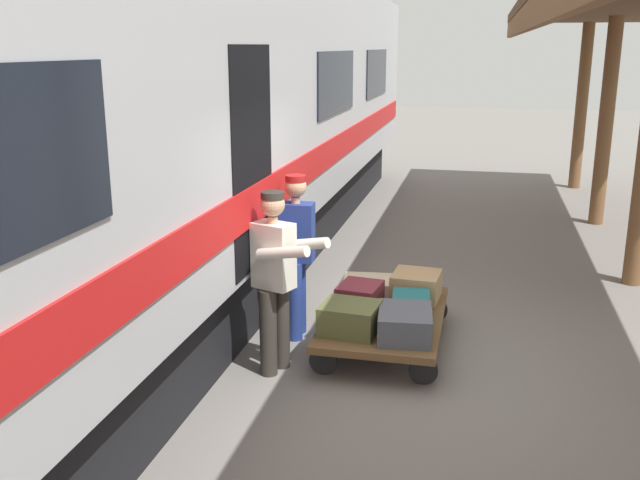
% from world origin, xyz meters
% --- Properties ---
extents(ground_plane, '(60.00, 60.00, 0.00)m').
position_xyz_m(ground_plane, '(0.00, 0.00, 0.00)').
color(ground_plane, slate).
extents(train_car, '(3.03, 21.21, 4.00)m').
position_xyz_m(train_car, '(3.24, 0.00, 2.06)').
color(train_car, '#B7BABF').
rests_on(train_car, ground_plane).
extents(luggage_cart, '(1.18, 1.94, 0.33)m').
position_xyz_m(luggage_cart, '(0.60, -0.64, 0.29)').
color(luggage_cart, brown).
rests_on(luggage_cart, ground_plane).
extents(suitcase_cream_canvas, '(0.56, 0.50, 0.18)m').
position_xyz_m(suitcase_cream_canvas, '(0.85, -1.17, 0.43)').
color(suitcase_cream_canvas, beige).
rests_on(suitcase_cream_canvas, luggage_cart).
extents(suitcase_teal_softside, '(0.40, 0.50, 0.22)m').
position_xyz_m(suitcase_teal_softside, '(0.34, -0.64, 0.45)').
color(suitcase_teal_softside, '#1E666B').
rests_on(suitcase_teal_softside, luggage_cart).
extents(suitcase_slate_roller, '(0.54, 0.66, 0.26)m').
position_xyz_m(suitcase_slate_roller, '(0.34, -0.10, 0.46)').
color(suitcase_slate_roller, '#4C515B').
rests_on(suitcase_slate_roller, luggage_cart).
extents(suitcase_olive_duffel, '(0.56, 0.52, 0.28)m').
position_xyz_m(suitcase_olive_duffel, '(0.85, -0.10, 0.47)').
color(suitcase_olive_duffel, brown).
rests_on(suitcase_olive_duffel, luggage_cart).
extents(suitcase_burgundy_valise, '(0.45, 0.50, 0.30)m').
position_xyz_m(suitcase_burgundy_valise, '(0.85, -0.64, 0.48)').
color(suitcase_burgundy_valise, maroon).
rests_on(suitcase_burgundy_valise, luggage_cart).
extents(suitcase_tan_vintage, '(0.52, 0.53, 0.28)m').
position_xyz_m(suitcase_tan_vintage, '(0.34, -1.17, 0.48)').
color(suitcase_tan_vintage, tan).
rests_on(suitcase_tan_vintage, luggage_cart).
extents(porter_in_overalls, '(0.68, 0.45, 1.70)m').
position_xyz_m(porter_in_overalls, '(1.55, -0.68, 0.93)').
color(porter_in_overalls, navy).
rests_on(porter_in_overalls, ground_plane).
extents(porter_by_door, '(0.73, 0.58, 1.70)m').
position_xyz_m(porter_by_door, '(1.49, 0.17, 0.93)').
color(porter_by_door, '#332D28').
rests_on(porter_by_door, ground_plane).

